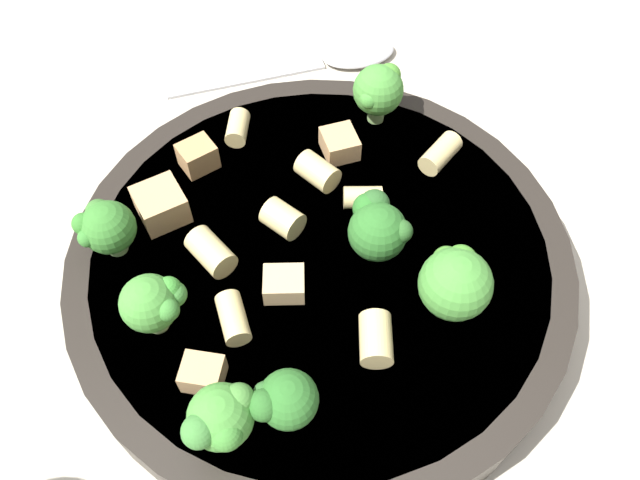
{
  "coord_description": "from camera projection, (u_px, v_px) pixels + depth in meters",
  "views": [
    {
      "loc": [
        -0.18,
        0.09,
        0.33
      ],
      "look_at": [
        0.0,
        0.0,
        0.05
      ],
      "focal_mm": 35.0,
      "sensor_mm": 36.0,
      "label": 1
    }
  ],
  "objects": [
    {
      "name": "rigatoni_7",
      "position": [
        283.0,
        219.0,
        0.36
      ],
      "size": [
        0.03,
        0.03,
        0.02
      ],
      "primitive_type": "cylinder",
      "rotation": [
        1.57,
        0.0,
        2.02
      ],
      "color": "#E0C67F",
      "rests_on": "pasta_bowl"
    },
    {
      "name": "rigatoni_3",
      "position": [
        363.0,
        198.0,
        0.37
      ],
      "size": [
        0.02,
        0.03,
        0.01
      ],
      "primitive_type": "cylinder",
      "rotation": [
        1.57,
        0.0,
        2.71
      ],
      "color": "#E0C67F",
      "rests_on": "pasta_bowl"
    },
    {
      "name": "rigatoni_0",
      "position": [
        238.0,
        128.0,
        0.4
      ],
      "size": [
        0.03,
        0.02,
        0.01
      ],
      "primitive_type": "cylinder",
      "rotation": [
        1.57,
        0.0,
        1.06
      ],
      "color": "#E0C67F",
      "rests_on": "pasta_bowl"
    },
    {
      "name": "rigatoni_6",
      "position": [
        211.0,
        252.0,
        0.35
      ],
      "size": [
        0.03,
        0.02,
        0.02
      ],
      "primitive_type": "cylinder",
      "rotation": [
        1.57,
        0.0,
        1.86
      ],
      "color": "#E0C67F",
      "rests_on": "pasta_bowl"
    },
    {
      "name": "broccoli_floret_4",
      "position": [
        379.0,
        90.0,
        0.4
      ],
      "size": [
        0.03,
        0.03,
        0.04
      ],
      "color": "#84AD60",
      "rests_on": "pasta_bowl"
    },
    {
      "name": "spoon",
      "position": [
        330.0,
        59.0,
        0.5
      ],
      "size": [
        0.05,
        0.19,
        0.01
      ],
      "color": "silver",
      "rests_on": "ground_plane"
    },
    {
      "name": "chicken_chunk_0",
      "position": [
        203.0,
        374.0,
        0.31
      ],
      "size": [
        0.03,
        0.03,
        0.01
      ],
      "primitive_type": "cube",
      "rotation": [
        0.0,
        0.0,
        0.97
      ],
      "color": "tan",
      "rests_on": "pasta_bowl"
    },
    {
      "name": "rigatoni_2",
      "position": [
        233.0,
        318.0,
        0.33
      ],
      "size": [
        0.03,
        0.02,
        0.01
      ],
      "primitive_type": "cylinder",
      "rotation": [
        1.57,
        0.0,
        1.44
      ],
      "color": "#E0C67F",
      "rests_on": "pasta_bowl"
    },
    {
      "name": "broccoli_floret_2",
      "position": [
        106.0,
        227.0,
        0.34
      ],
      "size": [
        0.03,
        0.03,
        0.04
      ],
      "color": "#84AD60",
      "rests_on": "pasta_bowl"
    },
    {
      "name": "broccoli_floret_0",
      "position": [
        378.0,
        228.0,
        0.34
      ],
      "size": [
        0.04,
        0.03,
        0.04
      ],
      "color": "#84AD60",
      "rests_on": "pasta_bowl"
    },
    {
      "name": "pasta_bowl",
      "position": [
        320.0,
        264.0,
        0.37
      ],
      "size": [
        0.29,
        0.29,
        0.04
      ],
      "color": "#28231E",
      "rests_on": "ground_plane"
    },
    {
      "name": "rigatoni_1",
      "position": [
        372.0,
        341.0,
        0.32
      ],
      "size": [
        0.03,
        0.03,
        0.02
      ],
      "primitive_type": "cylinder",
      "rotation": [
        1.57,
        0.0,
        1.12
      ],
      "color": "#E0C67F",
      "rests_on": "pasta_bowl"
    },
    {
      "name": "broccoli_floret_6",
      "position": [
        285.0,
        400.0,
        0.28
      ],
      "size": [
        0.03,
        0.03,
        0.04
      ],
      "color": "#93B766",
      "rests_on": "pasta_bowl"
    },
    {
      "name": "ground_plane",
      "position": [
        320.0,
        282.0,
        0.39
      ],
      "size": [
        2.0,
        2.0,
        0.0
      ],
      "primitive_type": "plane",
      "color": "#BCB29E"
    },
    {
      "name": "chicken_chunk_1",
      "position": [
        340.0,
        144.0,
        0.4
      ],
      "size": [
        0.03,
        0.02,
        0.01
      ],
      "primitive_type": "cube",
      "rotation": [
        0.0,
        0.0,
        3.01
      ],
      "color": "tan",
      "rests_on": "pasta_bowl"
    },
    {
      "name": "broccoli_floret_3",
      "position": [
        455.0,
        282.0,
        0.31
      ],
      "size": [
        0.04,
        0.04,
        0.05
      ],
      "color": "#9EC175",
      "rests_on": "pasta_bowl"
    },
    {
      "name": "rigatoni_5",
      "position": [
        318.0,
        171.0,
        0.38
      ],
      "size": [
        0.03,
        0.02,
        0.02
      ],
      "primitive_type": "cylinder",
      "rotation": [
        1.57,
        0.0,
        1.94
      ],
      "color": "#E0C67F",
      "rests_on": "pasta_bowl"
    },
    {
      "name": "broccoli_floret_5",
      "position": [
        154.0,
        303.0,
        0.31
      ],
      "size": [
        0.03,
        0.03,
        0.04
      ],
      "color": "#93B766",
      "rests_on": "pasta_bowl"
    },
    {
      "name": "chicken_chunk_3",
      "position": [
        198.0,
        156.0,
        0.39
      ],
      "size": [
        0.02,
        0.02,
        0.02
      ],
      "primitive_type": "cube",
      "rotation": [
        0.0,
        0.0,
        1.74
      ],
      "color": "tan",
      "rests_on": "pasta_bowl"
    },
    {
      "name": "broccoli_floret_1",
      "position": [
        221.0,
        419.0,
        0.28
      ],
      "size": [
        0.03,
        0.04,
        0.04
      ],
      "color": "#9EC175",
      "rests_on": "pasta_bowl"
    },
    {
      "name": "chicken_chunk_2",
      "position": [
        284.0,
        284.0,
        0.34
      ],
      "size": [
        0.03,
        0.03,
        0.01
      ],
      "primitive_type": "cube",
      "rotation": [
        0.0,
        0.0,
        1.15
      ],
      "color": "tan",
      "rests_on": "pasta_bowl"
    },
    {
      "name": "chicken_chunk_4",
      "position": [
        161.0,
        205.0,
        0.36
      ],
      "size": [
        0.03,
        0.03,
        0.02
      ],
      "primitive_type": "cube",
      "rotation": [
        0.0,
        0.0,
        0.08
      ],
      "color": "tan",
      "rests_on": "pasta_bowl"
    },
    {
      "name": "rigatoni_4",
      "position": [
        440.0,
        154.0,
        0.39
      ],
      "size": [
        0.03,
        0.03,
        0.01
      ],
      "primitive_type": "cylinder",
      "rotation": [
        1.57,
        0.0,
        0.45
      ],
      "color": "#E0C67F",
      "rests_on": "pasta_bowl"
    }
  ]
}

